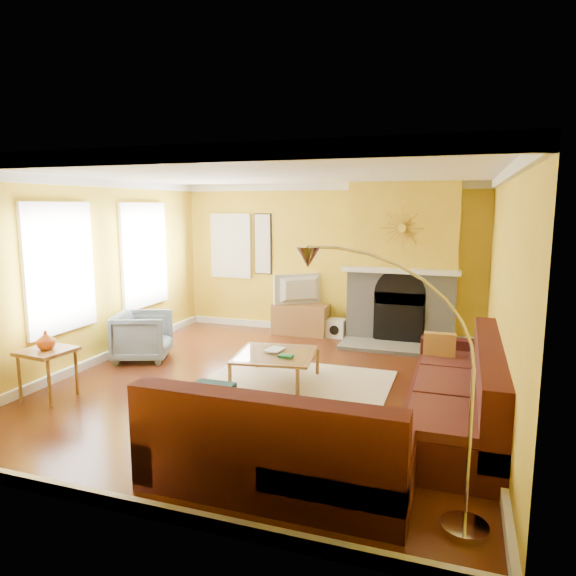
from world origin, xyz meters
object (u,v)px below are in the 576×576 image
at_px(coffee_table, 275,367).
at_px(side_table, 48,374).
at_px(arc_lamp, 392,389).
at_px(sectional_sofa, 353,386).
at_px(armchair, 143,336).
at_px(media_console, 301,319).

relative_size(coffee_table, side_table, 1.65).
bearing_deg(arc_lamp, side_table, 165.34).
distance_m(sectional_sofa, coffee_table, 1.65).
distance_m(side_table, arc_lamp, 4.44).
height_order(sectional_sofa, armchair, sectional_sofa).
bearing_deg(media_console, armchair, -128.54).
relative_size(coffee_table, arc_lamp, 0.50).
bearing_deg(coffee_table, arc_lamp, -54.06).
bearing_deg(coffee_table, side_table, -149.26).
xyz_separation_m(armchair, arc_lamp, (4.08, -2.83, 0.64)).
bearing_deg(armchair, coffee_table, -118.03).
relative_size(side_table, arc_lamp, 0.30).
distance_m(media_console, side_table, 4.42).
height_order(sectional_sofa, side_table, sectional_sofa).
bearing_deg(armchair, arc_lamp, -145.30).
distance_m(armchair, arc_lamp, 5.01).
height_order(coffee_table, armchair, armchair).
bearing_deg(arc_lamp, armchair, 145.30).
height_order(armchair, arc_lamp, arc_lamp).
bearing_deg(arc_lamp, media_console, 114.26).
distance_m(armchair, side_table, 1.73).
xyz_separation_m(sectional_sofa, armchair, (-3.50, 1.34, -0.09)).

